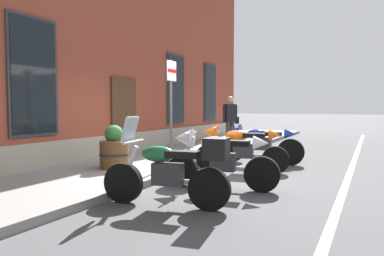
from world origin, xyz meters
TOP-DOWN VIEW (x-y plane):
  - ground_plane at (0.00, 0.00)m, footprint 140.00×140.00m
  - sidewalk at (0.00, 1.40)m, footprint 27.23×2.79m
  - lane_stripe at (0.00, -3.20)m, footprint 27.23×0.12m
  - motorcycle_green_touring at (-2.28, -1.04)m, footprint 0.72×1.96m
  - motorcycle_white_sport at (-0.90, -1.13)m, footprint 0.63×2.10m
  - motorcycle_orange_sport at (0.85, -0.92)m, footprint 0.71×2.09m
  - motorcycle_blue_sport at (2.24, -0.97)m, footprint 0.62×2.19m
  - pedestrian_dark_jacket at (4.38, 0.60)m, footprint 0.61×0.41m
  - parking_sign at (0.17, 0.40)m, footprint 0.36×0.07m
  - barrel_planter at (-0.61, 1.39)m, footprint 0.65×0.65m

SIDE VIEW (x-z plane):
  - ground_plane at x=0.00m, z-range 0.00..0.00m
  - lane_stripe at x=0.00m, z-range 0.00..0.01m
  - sidewalk at x=0.00m, z-range 0.00..0.13m
  - barrel_planter at x=-0.61m, z-range 0.05..0.99m
  - motorcycle_green_touring at x=-2.28m, z-range -0.11..1.21m
  - motorcycle_blue_sport at x=2.24m, z-range 0.05..1.06m
  - motorcycle_white_sport at x=-0.90m, z-range 0.05..1.11m
  - motorcycle_orange_sport at x=0.85m, z-range 0.05..1.12m
  - pedestrian_dark_jacket at x=4.38m, z-range 0.24..1.92m
  - parking_sign at x=0.17m, z-range 0.48..2.86m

